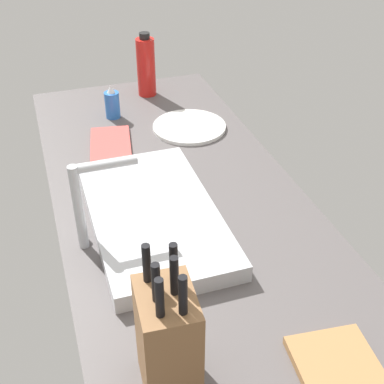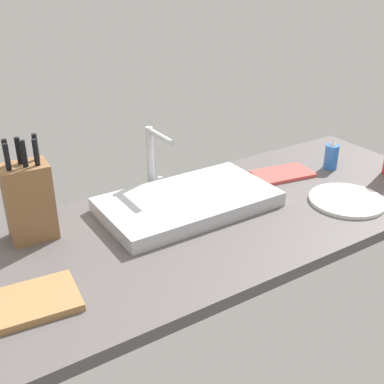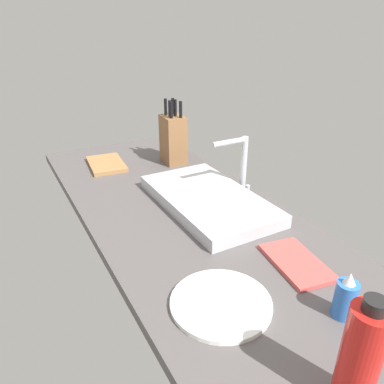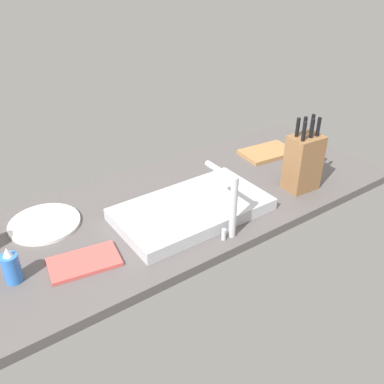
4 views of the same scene
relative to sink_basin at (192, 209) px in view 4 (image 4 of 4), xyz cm
name	(u,v)px [view 4 (image 4 of 4)]	position (x,y,z in cm)	size (l,w,h in cm)	color
countertop_slab	(175,208)	(1.30, -9.59, -3.99)	(177.87, 66.70, 3.50)	#514C4C
sink_basin	(192,209)	(0.00, 0.00, 0.00)	(54.57, 30.44, 4.49)	#B7BABF
faucet	(229,199)	(-3.34, 16.03, 11.46)	(5.50, 15.46, 22.44)	#B7BABF
knife_block	(303,162)	(-46.27, 9.15, 9.32)	(13.10, 10.23, 29.49)	brown
cutting_board	(267,152)	(-57.05, -20.64, -1.34)	(23.78, 15.18, 1.80)	#9E7042
soap_bottle	(11,267)	(62.13, -1.77, 2.85)	(5.09, 5.09, 11.97)	blue
dinner_plate	(45,223)	(45.77, -24.34, -1.64)	(24.44, 24.44, 1.20)	white
dish_towel	(84,262)	(42.60, 2.91, -1.64)	(21.25, 12.42, 1.20)	#CC4C47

